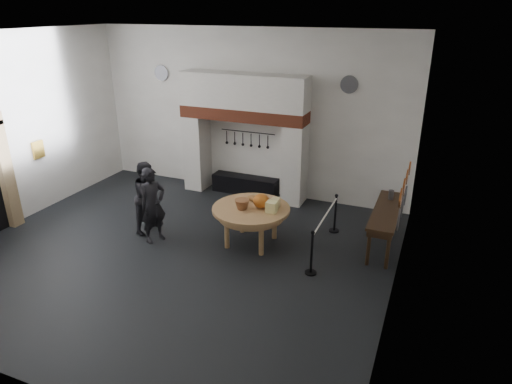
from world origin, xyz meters
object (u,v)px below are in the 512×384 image
at_px(visitor_far, 148,197).
at_px(side_table, 387,211).
at_px(iron_range, 245,185).
at_px(work_table, 251,209).
at_px(visitor_near, 153,205).
at_px(barrier_post_near, 312,254).
at_px(barrier_post_far, 335,214).

height_order(visitor_far, side_table, visitor_far).
height_order(iron_range, side_table, side_table).
distance_m(work_table, side_table, 2.95).
relative_size(work_table, visitor_far, 1.01).
bearing_deg(iron_range, side_table, -22.36).
height_order(visitor_near, barrier_post_near, visitor_near).
distance_m(iron_range, barrier_post_far, 3.24).
xyz_separation_m(visitor_far, barrier_post_far, (4.08, 1.59, -0.40)).
bearing_deg(iron_range, barrier_post_far, -25.45).
xyz_separation_m(work_table, barrier_post_far, (1.61, 1.28, -0.39)).
relative_size(visitor_far, barrier_post_far, 1.90).
height_order(work_table, side_table, side_table).
relative_size(barrier_post_near, barrier_post_far, 1.00).
bearing_deg(side_table, iron_range, 157.64).
relative_size(visitor_near, visitor_far, 1.02).
bearing_deg(visitor_far, iron_range, -19.93).
distance_m(iron_range, visitor_near, 3.52).
distance_m(work_table, visitor_near, 2.19).
height_order(work_table, barrier_post_far, barrier_post_far).
bearing_deg(visitor_near, work_table, -47.88).
xyz_separation_m(work_table, barrier_post_near, (1.61, -0.72, -0.39)).
height_order(work_table, visitor_far, visitor_far).
bearing_deg(barrier_post_far, visitor_near, -151.63).
xyz_separation_m(iron_range, work_table, (1.32, -2.67, 0.59)).
bearing_deg(visitor_near, barrier_post_near, -66.99).
relative_size(iron_range, barrier_post_near, 2.11).
relative_size(iron_range, work_table, 1.10).
relative_size(work_table, side_table, 0.78).
xyz_separation_m(visitor_far, barrier_post_near, (4.08, -0.41, -0.40)).
relative_size(iron_range, side_table, 0.86).
bearing_deg(iron_range, visitor_near, -102.66).
bearing_deg(side_table, visitor_far, -166.19).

